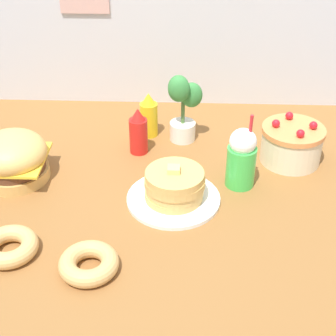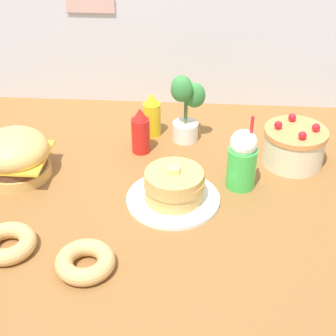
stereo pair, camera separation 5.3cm
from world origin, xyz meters
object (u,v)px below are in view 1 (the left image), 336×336
object	(u,v)px
potted_plant	(183,105)
burger	(13,158)
donut_pink_glaze	(9,246)
cream_soda_cup	(242,158)
layer_cake	(292,144)
pancake_stack	(174,189)
donut_chocolate	(89,263)
mustard_bottle	(149,116)
ketchup_bottle	(138,132)

from	to	relation	value
potted_plant	burger	bearing A→B (deg)	-153.39
donut_pink_glaze	potted_plant	xyz separation A→B (m)	(0.61, 0.83, 0.15)
cream_soda_cup	potted_plant	bearing A→B (deg)	124.13
layer_cake	potted_plant	size ratio (longest dim) A/B	0.82
donut_pink_glaze	layer_cake	bearing A→B (deg)	31.03
pancake_stack	layer_cake	distance (m)	0.62
cream_soda_cup	potted_plant	size ratio (longest dim) A/B	0.98
burger	potted_plant	world-z (taller)	potted_plant
cream_soda_cup	donut_chocolate	bearing A→B (deg)	-136.09
mustard_bottle	cream_soda_cup	distance (m)	0.58
mustard_bottle	layer_cake	bearing A→B (deg)	-17.45
layer_cake	ketchup_bottle	size ratio (longest dim) A/B	1.25
cream_soda_cup	mustard_bottle	bearing A→B (deg)	135.68
burger	pancake_stack	size ratio (longest dim) A/B	0.78
layer_cake	potted_plant	distance (m)	0.53
donut_pink_glaze	pancake_stack	bearing A→B (deg)	29.77
layer_cake	ketchup_bottle	bearing A→B (deg)	176.17
donut_chocolate	donut_pink_glaze	bearing A→B (deg)	166.22
donut_pink_glaze	potted_plant	bearing A→B (deg)	53.97
mustard_bottle	pancake_stack	bearing A→B (deg)	-75.36
cream_soda_cup	layer_cake	bearing A→B (deg)	39.13
burger	layer_cake	xyz separation A→B (m)	(1.22, 0.19, -0.02)
donut_pink_glaze	donut_chocolate	size ratio (longest dim) A/B	1.00
layer_cake	mustard_bottle	size ratio (longest dim) A/B	1.25
pancake_stack	burger	bearing A→B (deg)	168.60
pancake_stack	cream_soda_cup	size ratio (longest dim) A/B	1.13
potted_plant	donut_chocolate	bearing A→B (deg)	-108.70
pancake_stack	mustard_bottle	bearing A→B (deg)	104.64
burger	ketchup_bottle	distance (m)	0.57
ketchup_bottle	layer_cake	bearing A→B (deg)	-3.83
burger	cream_soda_cup	bearing A→B (deg)	-0.52
donut_chocolate	potted_plant	xyz separation A→B (m)	(0.31, 0.91, 0.15)
pancake_stack	cream_soda_cup	bearing A→B (deg)	25.44
pancake_stack	mustard_bottle	size ratio (longest dim) A/B	1.70
donut_pink_glaze	donut_chocolate	bearing A→B (deg)	-13.78
potted_plant	cream_soda_cup	bearing A→B (deg)	-55.87
cream_soda_cup	donut_pink_glaze	xyz separation A→B (m)	(-0.86, -0.46, -0.10)
layer_cake	cream_soda_cup	world-z (taller)	cream_soda_cup
burger	donut_chocolate	distance (m)	0.69
layer_cake	donut_chocolate	xyz separation A→B (m)	(-0.80, -0.74, -0.05)
ketchup_bottle	pancake_stack	bearing A→B (deg)	-64.81
mustard_bottle	cream_soda_cup	size ratio (longest dim) A/B	0.67
donut_chocolate	potted_plant	size ratio (longest dim) A/B	0.61
layer_cake	burger	bearing A→B (deg)	-171.12
ketchup_bottle	cream_soda_cup	bearing A→B (deg)	-28.45
pancake_stack	potted_plant	world-z (taller)	potted_plant
pancake_stack	mustard_bottle	xyz separation A→B (m)	(-0.14, 0.54, 0.04)
burger	donut_chocolate	world-z (taller)	burger
mustard_bottle	donut_pink_glaze	bearing A→B (deg)	-116.84
layer_cake	pancake_stack	bearing A→B (deg)	-147.61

